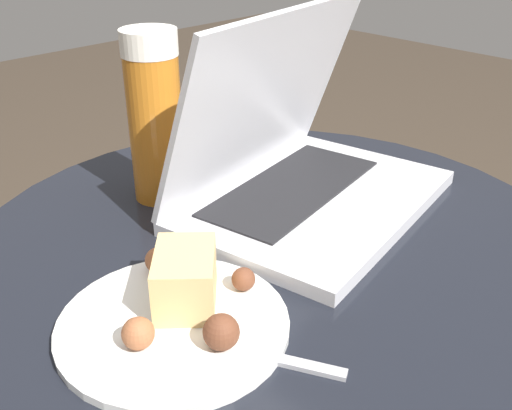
{
  "coord_description": "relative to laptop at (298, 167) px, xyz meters",
  "views": [
    {
      "loc": [
        -0.46,
        -0.43,
        0.87
      ],
      "look_at": [
        -0.05,
        -0.01,
        0.56
      ],
      "focal_mm": 42.0,
      "sensor_mm": 36.0,
      "label": 1
    }
  ],
  "objects": [
    {
      "name": "beer_glass",
      "position": [
        -0.12,
        0.15,
        0.06
      ],
      "size": [
        0.07,
        0.07,
        0.23
      ],
      "color": "#C6701E",
      "rests_on": "table"
    },
    {
      "name": "laptop",
      "position": [
        0.0,
        0.0,
        0.0
      ],
      "size": [
        0.4,
        0.32,
        0.26
      ],
      "color": "silver",
      "rests_on": "table"
    },
    {
      "name": "fork",
      "position": [
        -0.27,
        -0.16,
        -0.05
      ],
      "size": [
        0.1,
        0.17,
        0.01
      ],
      "color": "#B2B2B7",
      "rests_on": "table"
    },
    {
      "name": "snack_plate",
      "position": [
        -0.27,
        -0.09,
        -0.03
      ],
      "size": [
        0.23,
        0.23,
        0.07
      ],
      "color": "silver",
      "rests_on": "table"
    },
    {
      "name": "table",
      "position": [
        -0.09,
        -0.05,
        -0.17
      ],
      "size": [
        0.76,
        0.76,
        0.49
      ],
      "color": "#515156",
      "rests_on": "ground_plane"
    }
  ]
}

